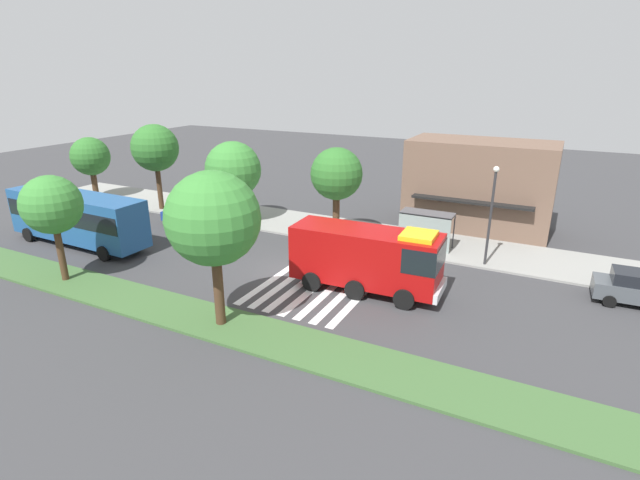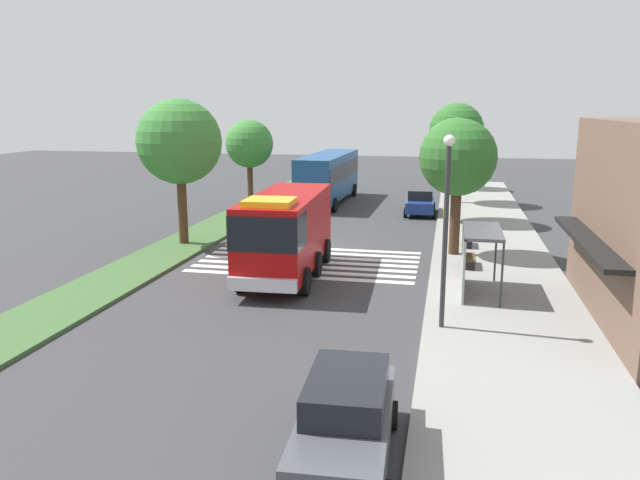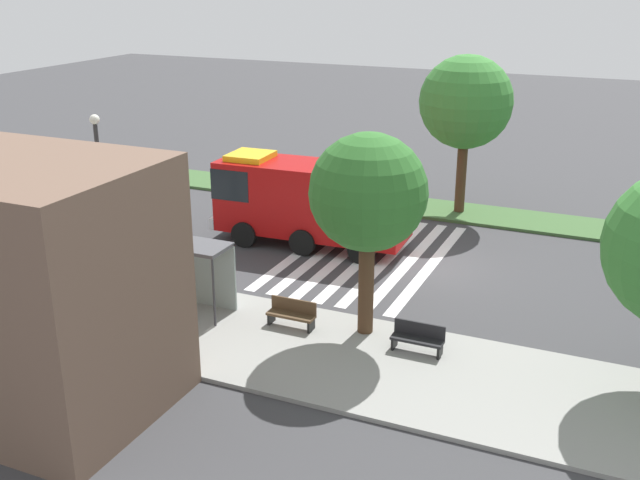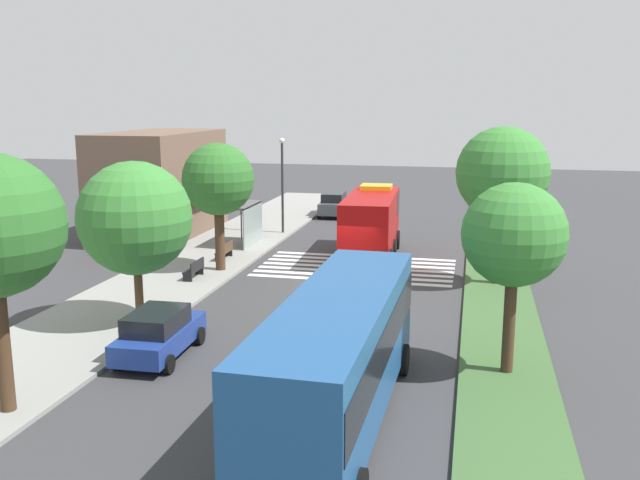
# 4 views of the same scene
# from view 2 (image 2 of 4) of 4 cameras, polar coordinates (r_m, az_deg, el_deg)

# --- Properties ---
(ground_plane) EXTENTS (120.00, 120.00, 0.00)m
(ground_plane) POSITION_cam_2_polar(r_m,az_deg,el_deg) (31.77, 0.04, -0.82)
(ground_plane) COLOR #38383A
(sidewalk) EXTENTS (60.00, 5.61, 0.14)m
(sidewalk) POSITION_cam_2_polar(r_m,az_deg,el_deg) (31.19, 15.44, -1.38)
(sidewalk) COLOR gray
(sidewalk) RESTS_ON ground_plane
(median_strip) EXTENTS (60.00, 3.00, 0.14)m
(median_strip) POSITION_cam_2_polar(r_m,az_deg,el_deg) (33.90, -11.88, -0.13)
(median_strip) COLOR #3D6033
(median_strip) RESTS_ON ground_plane
(crosswalk) EXTENTS (5.85, 10.18, 0.01)m
(crosswalk) POSITION_cam_2_polar(r_m,az_deg,el_deg) (29.19, -1.05, -1.98)
(crosswalk) COLOR silver
(crosswalk) RESTS_ON ground_plane
(fire_truck) EXTENTS (8.42, 3.16, 3.76)m
(fire_truck) POSITION_cam_2_polar(r_m,az_deg,el_deg) (26.05, -3.25, 0.87)
(fire_truck) COLOR #A50C0C
(fire_truck) RESTS_ON ground_plane
(parked_car_west) EXTENTS (4.30, 2.12, 1.69)m
(parked_car_west) POSITION_cam_2_polar(r_m,az_deg,el_deg) (42.32, 9.17, 3.51)
(parked_car_west) COLOR navy
(parked_car_west) RESTS_ON ground_plane
(parked_car_mid) EXTENTS (4.75, 2.18, 1.80)m
(parked_car_mid) POSITION_cam_2_polar(r_m,az_deg,el_deg) (13.18, 2.38, -16.10)
(parked_car_mid) COLOR #474C51
(parked_car_mid) RESTS_ON ground_plane
(transit_bus) EXTENTS (11.30, 3.03, 3.65)m
(transit_bus) POSITION_cam_2_polar(r_m,az_deg,el_deg) (46.54, 0.77, 6.05)
(transit_bus) COLOR navy
(transit_bus) RESTS_ON ground_plane
(bus_stop_shelter) EXTENTS (3.50, 1.40, 2.46)m
(bus_stop_shelter) POSITION_cam_2_polar(r_m,az_deg,el_deg) (24.31, 13.83, -0.69)
(bus_stop_shelter) COLOR #4C4C51
(bus_stop_shelter) RESTS_ON sidewalk
(bench_near_shelter) EXTENTS (1.60, 0.50, 0.90)m
(bench_near_shelter) POSITION_cam_2_polar(r_m,az_deg,el_deg) (28.49, 13.41, -1.46)
(bench_near_shelter) COLOR #4C3823
(bench_near_shelter) RESTS_ON sidewalk
(bench_west_of_shelter) EXTENTS (1.60, 0.50, 0.90)m
(bench_west_of_shelter) POSITION_cam_2_polar(r_m,az_deg,el_deg) (32.65, 13.24, 0.27)
(bench_west_of_shelter) COLOR black
(bench_west_of_shelter) RESTS_ON sidewalk
(street_lamp) EXTENTS (0.36, 0.36, 6.16)m
(street_lamp) POSITION_cam_2_polar(r_m,az_deg,el_deg) (19.84, 11.48, 2.13)
(street_lamp) COLOR #2D2D30
(street_lamp) RESTS_ON sidewalk
(sidewalk_tree_far_west) EXTENTS (3.49, 3.49, 5.67)m
(sidewalk_tree_far_west) POSITION_cam_2_polar(r_m,az_deg,el_deg) (55.14, 12.28, 8.68)
(sidewalk_tree_far_west) COLOR #47301E
(sidewalk_tree_far_west) RESTS_ON sidewalk
(sidewalk_tree_west) EXTENTS (3.91, 3.91, 7.23)m
(sidewalk_tree_west) POSITION_cam_2_polar(r_m,az_deg,el_deg) (46.88, 12.40, 9.76)
(sidewalk_tree_west) COLOR #47301E
(sidewalk_tree_west) RESTS_ON sidewalk
(sidewalk_tree_center) EXTENTS (4.35, 4.35, 6.33)m
(sidewalk_tree_center) POSITION_cam_2_polar(r_m,az_deg,el_deg) (38.99, 12.39, 7.70)
(sidewalk_tree_center) COLOR #513823
(sidewalk_tree_center) RESTS_ON sidewalk
(sidewalk_tree_east) EXTENTS (3.64, 3.64, 6.48)m
(sidewalk_tree_east) POSITION_cam_2_polar(r_m,az_deg,el_deg) (30.12, 12.52, 7.33)
(sidewalk_tree_east) COLOR #47301E
(sidewalk_tree_east) RESTS_ON sidewalk
(median_tree_far_west) EXTENTS (3.25, 3.25, 6.10)m
(median_tree_far_west) POSITION_cam_2_polar(r_m,az_deg,el_deg) (43.10, -6.50, 8.71)
(median_tree_far_west) COLOR #47301E
(median_tree_far_west) RESTS_ON median_strip
(median_tree_west) EXTENTS (4.30, 4.30, 7.39)m
(median_tree_west) POSITION_cam_2_polar(r_m,az_deg,el_deg) (32.60, -12.76, 8.72)
(median_tree_west) COLOR #47301E
(median_tree_west) RESTS_ON median_strip
(fire_hydrant) EXTENTS (0.28, 0.28, 0.70)m
(fire_hydrant) POSITION_cam_2_polar(r_m,az_deg,el_deg) (40.03, 11.42, 2.38)
(fire_hydrant) COLOR gold
(fire_hydrant) RESTS_ON sidewalk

